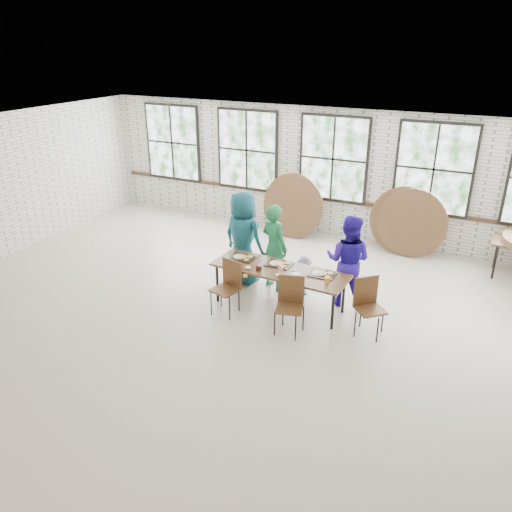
# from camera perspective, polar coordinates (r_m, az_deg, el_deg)

# --- Properties ---
(room) EXTENTS (12.00, 12.00, 12.00)m
(room) POSITION_cam_1_polar(r_m,az_deg,el_deg) (11.71, 8.82, 10.70)
(room) COLOR #C4B29B
(room) RESTS_ON ground
(dining_table) EXTENTS (2.44, 0.93, 0.74)m
(dining_table) POSITION_cam_1_polar(r_m,az_deg,el_deg) (8.65, 2.70, -1.80)
(dining_table) COLOR brown
(dining_table) RESTS_ON ground
(chair_near_left) EXTENTS (0.51, 0.50, 0.95)m
(chair_near_left) POSITION_cam_1_polar(r_m,az_deg,el_deg) (8.57, -3.16, -3.03)
(chair_near_left) COLOR #55351C
(chair_near_left) RESTS_ON ground
(chair_near_right) EXTENTS (0.52, 0.51, 0.95)m
(chair_near_right) POSITION_cam_1_polar(r_m,az_deg,el_deg) (8.04, 3.94, -5.00)
(chair_near_right) COLOR #55351C
(chair_near_right) RESTS_ON ground
(chair_spare) EXTENTS (0.58, 0.58, 0.95)m
(chair_spare) POSITION_cam_1_polar(r_m,az_deg,el_deg) (8.17, 12.66, -5.05)
(chair_spare) COLOR #55351C
(chair_spare) RESTS_ON ground
(adult_teal) EXTENTS (1.00, 0.77, 1.82)m
(adult_teal) POSITION_cam_1_polar(r_m,az_deg,el_deg) (9.51, -1.48, 2.10)
(adult_teal) COLOR #174D5A
(adult_teal) RESTS_ON ground
(adult_green) EXTENTS (0.72, 0.61, 1.67)m
(adult_green) POSITION_cam_1_polar(r_m,az_deg,el_deg) (9.28, 2.09, 1.02)
(adult_green) COLOR #1E7342
(adult_green) RESTS_ON ground
(toddler) EXTENTS (0.54, 0.38, 0.75)m
(toddler) POSITION_cam_1_polar(r_m,az_deg,el_deg) (9.26, 5.53, -2.24)
(toddler) COLOR #19133D
(toddler) RESTS_ON ground
(adult_blue) EXTENTS (0.81, 0.63, 1.67)m
(adult_blue) POSITION_cam_1_polar(r_m,az_deg,el_deg) (8.85, 10.47, -0.54)
(adult_blue) COLOR #2B17A5
(adult_blue) RESTS_ON ground
(tabletop_clutter) EXTENTS (1.97, 0.64, 0.11)m
(tabletop_clutter) POSITION_cam_1_polar(r_m,az_deg,el_deg) (8.57, 3.06, -1.51)
(tabletop_clutter) COLOR black
(tabletop_clutter) RESTS_ON dining_table
(round_tops_leaning) EXTENTS (4.29, 0.43, 1.49)m
(round_tops_leaning) POSITION_cam_1_polar(r_m,az_deg,el_deg) (11.56, 10.41, 4.77)
(round_tops_leaning) COLOR brown
(round_tops_leaning) RESTS_ON ground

